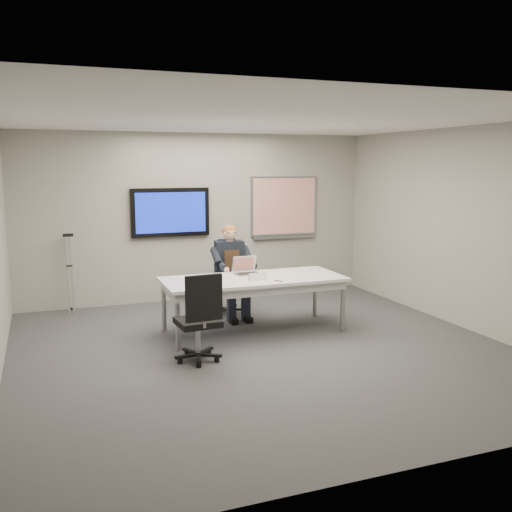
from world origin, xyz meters
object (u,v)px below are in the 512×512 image
object	(u,v)px
office_chair_far	(229,293)
office_chair_near	(199,334)
conference_table	(253,284)
laptop	(246,270)
seated_person	(233,281)

from	to	relation	value
office_chair_far	office_chair_near	xyz separation A→B (m)	(-1.01, -1.99, 0.02)
conference_table	laptop	distance (m)	0.32
office_chair_far	laptop	world-z (taller)	office_chair_far
seated_person	laptop	world-z (taller)	seated_person
office_chair_near	laptop	xyz separation A→B (m)	(1.02, 1.21, 0.49)
conference_table	laptop	world-z (taller)	laptop
laptop	office_chair_near	bearing A→B (deg)	-131.44
office_chair_near	laptop	distance (m)	1.66
conference_table	office_chair_near	world-z (taller)	office_chair_near
office_chair_near	seated_person	world-z (taller)	seated_person
office_chair_near	laptop	size ratio (longest dim) A/B	3.02
conference_table	office_chair_far	world-z (taller)	office_chair_far
office_chair_near	seated_person	distance (m)	2.02
office_chair_far	conference_table	bearing A→B (deg)	-66.98
conference_table	office_chair_far	xyz separation A→B (m)	(-0.00, 1.06, -0.36)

